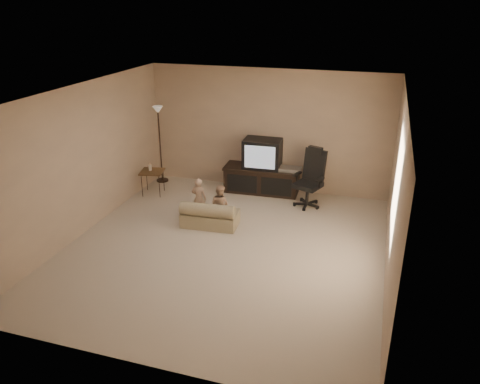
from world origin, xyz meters
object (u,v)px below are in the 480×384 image
at_px(child_sofa, 209,216).
at_px(toddler_right, 220,205).
at_px(floor_lamp, 159,127).
at_px(toddler_left, 199,198).
at_px(side_table, 152,172).
at_px(office_chair, 310,185).
at_px(tv_stand, 262,170).

xyz_separation_m(child_sofa, toddler_right, (0.15, 0.14, 0.18)).
bearing_deg(toddler_right, child_sofa, 60.22).
xyz_separation_m(floor_lamp, toddler_left, (1.48, -1.50, -0.83)).
relative_size(floor_lamp, toddler_left, 2.16).
relative_size(side_table, floor_lamp, 0.40).
bearing_deg(office_chair, tv_stand, 179.90).
bearing_deg(tv_stand, floor_lamp, 178.75).
relative_size(office_chair, side_table, 1.71).
distance_m(floor_lamp, toddler_right, 2.66).
xyz_separation_m(office_chair, side_table, (-3.17, -0.38, 0.07)).
bearing_deg(floor_lamp, side_table, -78.59).
xyz_separation_m(office_chair, toddler_left, (-1.83, -1.16, -0.03)).
height_order(toddler_left, toddler_right, toddler_left).
xyz_separation_m(child_sofa, toddler_left, (-0.30, 0.27, 0.19)).
bearing_deg(child_sofa, floor_lamp, 131.12).
bearing_deg(toddler_left, child_sofa, 138.80).
height_order(office_chair, toddler_right, office_chair).
bearing_deg(toddler_left, floor_lamp, -44.85).
height_order(office_chair, child_sofa, office_chair).
xyz_separation_m(side_table, child_sofa, (1.64, -1.05, -0.29)).
xyz_separation_m(tv_stand, child_sofa, (-0.48, -1.83, -0.28)).
bearing_deg(toddler_right, floor_lamp, -23.63).
distance_m(child_sofa, toddler_right, 0.27).
xyz_separation_m(side_table, toddler_right, (1.79, -0.91, -0.11)).
height_order(child_sofa, toddler_left, toddler_left).
xyz_separation_m(tv_stand, toddler_left, (-0.78, -1.56, -0.08)).
height_order(side_table, toddler_right, toddler_right).
relative_size(side_table, toddler_right, 0.91).
bearing_deg(floor_lamp, tv_stand, 1.46).
distance_m(tv_stand, child_sofa, 1.91).
relative_size(tv_stand, office_chair, 1.39).
bearing_deg(floor_lamp, child_sofa, -44.75).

